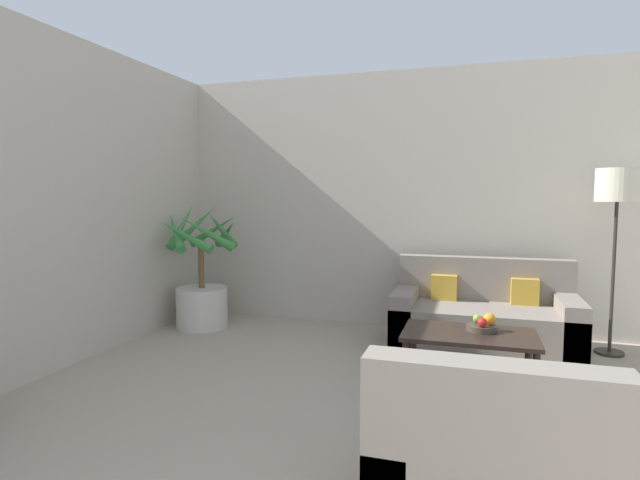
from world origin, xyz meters
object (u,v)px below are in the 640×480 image
object	(u,v)px
floor_lamp	(617,194)
sofa_loveseat	(483,319)
apple_red	(482,322)
ottoman	(496,422)
apple_green	(477,319)
fruit_bowl	(481,328)
orange_fruit	(489,319)
potted_palm	(202,286)
coffee_table	(469,340)

from	to	relation	value
floor_lamp	sofa_loveseat	bearing A→B (deg)	-171.60
floor_lamp	apple_red	distance (m)	1.87
ottoman	apple_red	bearing A→B (deg)	94.11
sofa_loveseat	ottoman	bearing A→B (deg)	-88.78
apple_green	fruit_bowl	bearing A→B (deg)	-59.35
fruit_bowl	apple_green	distance (m)	0.08
sofa_loveseat	orange_fruit	world-z (taller)	sofa_loveseat
sofa_loveseat	ottoman	xyz separation A→B (m)	(0.04, -1.99, -0.08)
potted_palm	coffee_table	bearing A→B (deg)	-19.26
floor_lamp	apple_green	world-z (taller)	floor_lamp
orange_fruit	fruit_bowl	bearing A→B (deg)	-157.83
potted_palm	orange_fruit	world-z (taller)	potted_palm
coffee_table	orange_fruit	bearing A→B (deg)	36.32
sofa_loveseat	floor_lamp	size ratio (longest dim) A/B	0.98
fruit_bowl	coffee_table	bearing A→B (deg)	-136.55
orange_fruit	ottoman	bearing A→B (deg)	-89.04
floor_lamp	coffee_table	distance (m)	2.00
fruit_bowl	ottoman	xyz separation A→B (m)	(0.07, -1.01, -0.25)
coffee_table	apple_green	xyz separation A→B (m)	(0.05, 0.13, 0.13)
apple_red	apple_green	distance (m)	0.12
potted_palm	ottoman	size ratio (longest dim) A/B	2.17
floor_lamp	fruit_bowl	xyz separation A→B (m)	(-1.10, -1.14, -0.97)
apple_red	ottoman	size ratio (longest dim) A/B	0.11
potted_palm	coffee_table	xyz separation A→B (m)	(2.74, -0.96, -0.09)
apple_red	ottoman	world-z (taller)	apple_red
potted_palm	floor_lamp	bearing A→B (deg)	3.79
coffee_table	fruit_bowl	size ratio (longest dim) A/B	4.28
floor_lamp	apple_red	xyz separation A→B (m)	(-1.10, -1.20, -0.92)
apple_green	orange_fruit	bearing A→B (deg)	-18.78
sofa_loveseat	fruit_bowl	size ratio (longest dim) A/B	7.36
potted_palm	coffee_table	distance (m)	2.90
apple_green	potted_palm	bearing A→B (deg)	163.50
apple_green	sofa_loveseat	bearing A→B (deg)	86.38
sofa_loveseat	ottoman	size ratio (longest dim) A/B	2.62
potted_palm	fruit_bowl	size ratio (longest dim) A/B	6.10
apple_red	ottoman	xyz separation A→B (m)	(0.07, -0.95, -0.30)
coffee_table	orange_fruit	size ratio (longest dim) A/B	10.70
coffee_table	orange_fruit	xyz separation A→B (m)	(0.14, 0.10, 0.14)
fruit_bowl	ottoman	size ratio (longest dim) A/B	0.36
coffee_table	apple_red	xyz separation A→B (m)	(0.09, 0.02, 0.13)
apple_green	orange_fruit	size ratio (longest dim) A/B	0.75
fruit_bowl	apple_red	size ratio (longest dim) A/B	3.21
potted_palm	sofa_loveseat	distance (m)	2.86
sofa_loveseat	fruit_bowl	bearing A→B (deg)	-91.68
sofa_loveseat	fruit_bowl	distance (m)	0.99
floor_lamp	ottoman	world-z (taller)	floor_lamp
sofa_loveseat	potted_palm	bearing A→B (deg)	-177.96
apple_red	apple_green	xyz separation A→B (m)	(-0.03, 0.11, -0.00)
potted_palm	apple_green	size ratio (longest dim) A/B	20.39
fruit_bowl	apple_red	world-z (taller)	apple_red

